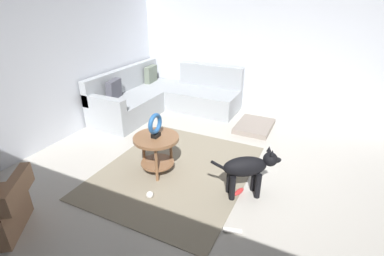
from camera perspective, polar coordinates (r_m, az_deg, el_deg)
name	(u,v)px	position (r m, az deg, el deg)	size (l,w,h in m)	color
ground_plane	(219,194)	(3.64, 5.54, -13.14)	(6.00, 6.00, 0.10)	#B7B2A8
wall_back	(34,60)	(4.80, -29.34, 11.88)	(6.00, 0.12, 2.70)	silver
wall_right	(278,45)	(5.78, 17.02, 15.76)	(0.12, 6.00, 2.70)	silver
area_rug	(176,170)	(3.96, -3.24, -8.57)	(2.30, 1.90, 0.01)	gray
sectional_couch	(163,98)	(5.86, -5.98, 6.09)	(2.20, 2.25, 0.88)	#9EA3A8
side_table	(156,145)	(3.75, -7.19, -3.46)	(0.60, 0.60, 0.54)	brown
torus_sculpture	(155,125)	(3.61, -7.44, 0.63)	(0.28, 0.08, 0.33)	black
dog_bed_mat	(254,126)	(5.26, 12.49, 0.39)	(0.80, 0.60, 0.09)	gray
dog	(248,168)	(3.39, 11.33, -7.95)	(0.52, 0.73, 0.63)	black
dog_toy_ball	(150,195)	(3.50, -8.52, -13.19)	(0.09, 0.09, 0.09)	silver
dog_toy_rope	(232,230)	(3.10, 8.16, -19.79)	(0.05, 0.05, 0.19)	silver
dog_toy_bone	(239,192)	(3.58, 9.46, -12.57)	(0.18, 0.06, 0.06)	red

